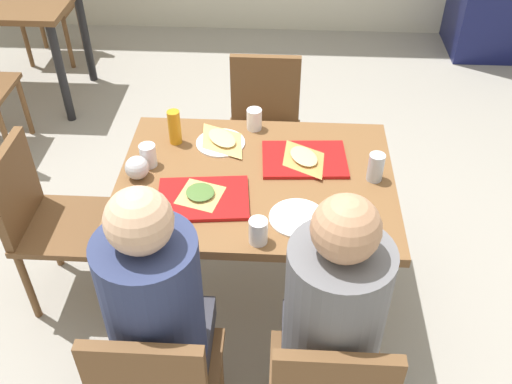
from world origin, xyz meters
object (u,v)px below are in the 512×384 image
at_px(pizza_slice_a, 200,193).
at_px(chair_far_side, 264,123).
at_px(main_table, 256,196).
at_px(pizza_slice_c, 222,139).
at_px(pizza_slice_b, 304,157).
at_px(chair_left_end, 44,216).
at_px(condiment_bottle, 175,127).
at_px(tray_red_far, 304,159).
at_px(paper_plate_center, 221,143).
at_px(soda_can, 376,167).
at_px(person_in_brown_jacket, 333,314).
at_px(plastic_cup_a, 254,119).
at_px(tray_red_near, 203,199).
at_px(plastic_cup_b, 258,231).
at_px(paper_plate_near_edge, 298,218).
at_px(background_table, 10,17).
at_px(plastic_cup_c, 148,155).
at_px(person_in_red, 157,306).
at_px(foil_bundle, 137,168).

bearing_deg(pizza_slice_a, chair_far_side, 77.48).
height_order(main_table, pizza_slice_c, pizza_slice_c).
relative_size(pizza_slice_b, pizza_slice_c, 0.95).
height_order(chair_left_end, pizza_slice_b, chair_left_end).
bearing_deg(condiment_bottle, pizza_slice_c, 3.04).
xyz_separation_m(tray_red_far, paper_plate_center, (-0.37, 0.11, -0.00)).
distance_m(tray_red_far, soda_can, 0.31).
bearing_deg(pizza_slice_c, chair_left_end, -162.43).
distance_m(person_in_brown_jacket, plastic_cup_a, 1.10).
xyz_separation_m(tray_red_near, soda_can, (0.69, 0.17, 0.05)).
height_order(chair_left_end, condiment_bottle, condiment_bottle).
bearing_deg(pizza_slice_c, pizza_slice_a, -96.78).
bearing_deg(plastic_cup_b, soda_can, 40.46).
distance_m(paper_plate_near_edge, plastic_cup_b, 0.20).
bearing_deg(paper_plate_near_edge, plastic_cup_b, -137.70).
relative_size(chair_far_side, person_in_brown_jacket, 0.68).
distance_m(paper_plate_near_edge, background_table, 2.87).
relative_size(chair_left_end, pizza_slice_c, 3.05).
xyz_separation_m(tray_red_near, pizza_slice_a, (-0.01, 0.01, 0.02)).
distance_m(chair_far_side, plastic_cup_c, 0.94).
bearing_deg(pizza_slice_a, plastic_cup_b, -43.49).
distance_m(condiment_bottle, background_table, 2.16).
bearing_deg(person_in_red, plastic_cup_a, 76.16).
relative_size(chair_left_end, background_table, 0.95).
relative_size(plastic_cup_c, soda_can, 0.82).
bearing_deg(condiment_bottle, foil_bundle, -113.73).
xyz_separation_m(person_in_brown_jacket, tray_red_near, (-0.49, 0.53, 0.02)).
distance_m(person_in_brown_jacket, paper_plate_near_edge, 0.46).
height_order(plastic_cup_c, background_table, plastic_cup_c).
relative_size(chair_far_side, tray_red_far, 2.37).
bearing_deg(tray_red_far, paper_plate_center, 163.74).
distance_m(person_in_red, plastic_cup_b, 0.45).
bearing_deg(paper_plate_center, pizza_slice_a, -96.10).
bearing_deg(paper_plate_near_edge, paper_plate_center, 125.73).
bearing_deg(person_in_brown_jacket, condiment_bottle, 125.73).
bearing_deg(plastic_cup_b, plastic_cup_c, 138.27).
height_order(plastic_cup_c, soda_can, soda_can).
bearing_deg(plastic_cup_c, tray_red_far, 5.65).
distance_m(pizza_slice_c, background_table, 2.29).
bearing_deg(main_table, plastic_cup_b, -85.56).
bearing_deg(foil_bundle, plastic_cup_a, 40.46).
bearing_deg(pizza_slice_a, pizza_slice_c, 83.22).
bearing_deg(tray_red_far, chair_left_end, -173.57).
distance_m(pizza_slice_b, background_table, 2.64).
bearing_deg(person_in_red, paper_plate_near_edge, 43.70).
distance_m(plastic_cup_a, foil_bundle, 0.61).
distance_m(tray_red_far, paper_plate_center, 0.39).
bearing_deg(chair_far_side, pizza_slice_b, -74.19).
bearing_deg(soda_can, pizza_slice_a, -166.94).
bearing_deg(soda_can, plastic_cup_c, 177.37).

